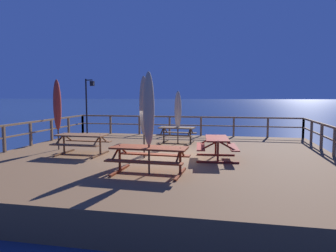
% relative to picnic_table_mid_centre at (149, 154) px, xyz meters
% --- Properties ---
extents(ground_plane, '(600.00, 600.00, 0.00)m').
position_rel_picnic_table_mid_centre_xyz_m(ground_plane, '(-0.21, 2.90, -1.37)').
color(ground_plane, navy).
extents(wooden_deck, '(12.79, 11.88, 0.81)m').
position_rel_picnic_table_mid_centre_xyz_m(wooden_deck, '(-0.21, 2.90, -0.97)').
color(wooden_deck, brown).
rests_on(wooden_deck, ground).
extents(railing_waterside_far, '(12.59, 0.10, 1.09)m').
position_rel_picnic_table_mid_centre_xyz_m(railing_waterside_far, '(-0.21, 8.69, 0.18)').
color(railing_waterside_far, brown).
rests_on(railing_waterside_far, wooden_deck).
extents(railing_side_left, '(0.10, 11.68, 1.09)m').
position_rel_picnic_table_mid_centre_xyz_m(railing_side_left, '(-6.46, 2.90, 0.17)').
color(railing_side_left, brown).
rests_on(railing_side_left, wooden_deck).
extents(picnic_table_mid_centre, '(2.23, 1.49, 0.78)m').
position_rel_picnic_table_mid_centre_xyz_m(picnic_table_mid_centre, '(0.00, 0.00, 0.00)').
color(picnic_table_mid_centre, '#993819').
rests_on(picnic_table_mid_centre, wooden_deck).
extents(picnic_table_mid_right, '(1.74, 1.51, 0.78)m').
position_rel_picnic_table_mid_centre_xyz_m(picnic_table_mid_right, '(-0.17, 5.72, -0.02)').
color(picnic_table_mid_right, brown).
rests_on(picnic_table_mid_right, wooden_deck).
extents(picnic_table_back_left, '(1.90, 1.45, 0.78)m').
position_rel_picnic_table_mid_centre_xyz_m(picnic_table_back_left, '(-3.25, 2.27, -0.01)').
color(picnic_table_back_left, brown).
rests_on(picnic_table_back_left, wooden_deck).
extents(picnic_table_front_right, '(1.56, 1.82, 0.78)m').
position_rel_picnic_table_mid_centre_xyz_m(picnic_table_front_right, '(1.82, 2.38, -0.01)').
color(picnic_table_front_right, maroon).
rests_on(picnic_table_front_right, wooden_deck).
extents(patio_umbrella_tall_front, '(0.32, 0.32, 2.90)m').
position_rel_picnic_table_mid_centre_xyz_m(patio_umbrella_tall_front, '(0.01, -0.07, 1.28)').
color(patio_umbrella_tall_front, '#4C3828').
rests_on(patio_umbrella_tall_front, wooden_deck).
extents(patio_umbrella_tall_mid_left, '(0.32, 0.32, 2.46)m').
position_rel_picnic_table_mid_centre_xyz_m(patio_umbrella_tall_mid_left, '(-0.12, 5.65, 0.99)').
color(patio_umbrella_tall_mid_left, '#4C3828').
rests_on(patio_umbrella_tall_mid_left, wooden_deck).
extents(patio_umbrella_short_front, '(0.32, 0.32, 2.89)m').
position_rel_picnic_table_mid_centre_xyz_m(patio_umbrella_short_front, '(-4.70, 3.06, 1.27)').
color(patio_umbrella_short_front, '#4C3828').
rests_on(patio_umbrella_short_front, wooden_deck).
extents(patio_umbrella_tall_back_left, '(0.32, 0.32, 2.93)m').
position_rel_picnic_table_mid_centre_xyz_m(patio_umbrella_tall_back_left, '(-0.74, 2.08, 1.29)').
color(patio_umbrella_tall_back_left, '#4C3828').
rests_on(patio_umbrella_tall_back_left, wooden_deck).
extents(lamp_post_hooked, '(0.64, 0.38, 3.20)m').
position_rel_picnic_table_mid_centre_xyz_m(lamp_post_hooked, '(-5.73, 8.06, 1.55)').
color(lamp_post_hooked, black).
rests_on(lamp_post_hooked, wooden_deck).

